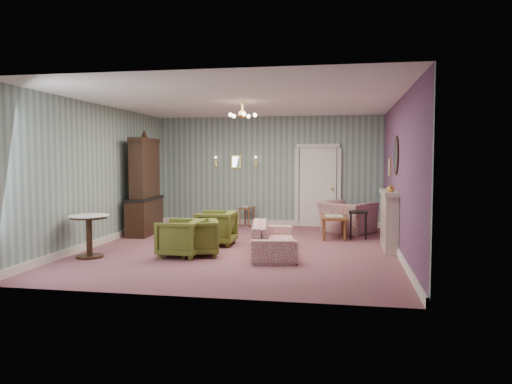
% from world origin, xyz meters
% --- Properties ---
extents(floor, '(7.00, 7.00, 0.00)m').
position_xyz_m(floor, '(0.00, 0.00, 0.00)').
color(floor, '#874E5B').
rests_on(floor, ground).
extents(ceiling, '(7.00, 7.00, 0.00)m').
position_xyz_m(ceiling, '(0.00, 0.00, 2.90)').
color(ceiling, white).
rests_on(ceiling, ground).
extents(wall_back, '(6.00, 0.00, 6.00)m').
position_xyz_m(wall_back, '(0.00, 3.50, 1.45)').
color(wall_back, slate).
rests_on(wall_back, ground).
extents(wall_front, '(6.00, 0.00, 6.00)m').
position_xyz_m(wall_front, '(0.00, -3.50, 1.45)').
color(wall_front, slate).
rests_on(wall_front, ground).
extents(wall_left, '(0.00, 7.00, 7.00)m').
position_xyz_m(wall_left, '(-3.00, 0.00, 1.45)').
color(wall_left, slate).
rests_on(wall_left, ground).
extents(wall_right, '(0.00, 7.00, 7.00)m').
position_xyz_m(wall_right, '(3.00, 0.00, 1.45)').
color(wall_right, slate).
rests_on(wall_right, ground).
extents(wall_right_floral, '(0.00, 7.00, 7.00)m').
position_xyz_m(wall_right_floral, '(2.98, 0.00, 1.45)').
color(wall_right_floral, '#AC5681').
rests_on(wall_right_floral, ground).
extents(door, '(1.12, 0.12, 2.16)m').
position_xyz_m(door, '(1.30, 3.46, 1.08)').
color(door, white).
rests_on(door, floor).
extents(olive_chair_a, '(0.71, 0.76, 0.75)m').
position_xyz_m(olive_chair_a, '(-0.94, -1.01, 0.37)').
color(olive_chair_a, '#5C6222').
rests_on(olive_chair_a, floor).
extents(olive_chair_b, '(0.87, 0.90, 0.74)m').
position_xyz_m(olive_chair_b, '(-0.66, -0.87, 0.37)').
color(olive_chair_b, '#5C6222').
rests_on(olive_chair_b, floor).
extents(olive_chair_c, '(0.72, 0.77, 0.78)m').
position_xyz_m(olive_chair_c, '(-0.62, 0.27, 0.39)').
color(olive_chair_c, '#5C6222').
rests_on(olive_chair_c, floor).
extents(sofa_chintz, '(0.89, 2.08, 0.79)m').
position_xyz_m(sofa_chintz, '(0.69, -0.47, 0.39)').
color(sofa_chintz, '#983D56').
rests_on(sofa_chintz, floor).
extents(wingback_chair, '(1.37, 1.27, 1.00)m').
position_xyz_m(wingback_chair, '(2.07, 2.52, 0.50)').
color(wingback_chair, '#983D56').
rests_on(wingback_chair, floor).
extents(dresser, '(0.58, 1.47, 2.40)m').
position_xyz_m(dresser, '(-2.65, 1.39, 1.20)').
color(dresser, black).
rests_on(dresser, floor).
extents(fireplace, '(0.30, 1.40, 1.16)m').
position_xyz_m(fireplace, '(2.86, 0.40, 0.58)').
color(fireplace, beige).
rests_on(fireplace, floor).
extents(mantel_vase, '(0.15, 0.15, 0.15)m').
position_xyz_m(mantel_vase, '(2.84, 0.00, 1.23)').
color(mantel_vase, gold).
rests_on(mantel_vase, fireplace).
extents(oval_mirror, '(0.04, 0.76, 0.84)m').
position_xyz_m(oval_mirror, '(2.96, 0.40, 1.85)').
color(oval_mirror, white).
rests_on(oval_mirror, wall_right).
extents(framed_print, '(0.04, 0.34, 0.42)m').
position_xyz_m(framed_print, '(2.97, 1.75, 1.60)').
color(framed_print, gold).
rests_on(framed_print, wall_right).
extents(coffee_table, '(0.62, 1.03, 0.51)m').
position_xyz_m(coffee_table, '(1.76, 1.58, 0.25)').
color(coffee_table, brown).
rests_on(coffee_table, floor).
extents(side_table_black, '(0.42, 0.42, 0.62)m').
position_xyz_m(side_table_black, '(2.30, 1.61, 0.31)').
color(side_table_black, black).
rests_on(side_table_black, floor).
extents(pedestal_table, '(0.91, 0.91, 0.78)m').
position_xyz_m(pedestal_table, '(-2.53, -1.40, 0.39)').
color(pedestal_table, black).
rests_on(pedestal_table, floor).
extents(nesting_table, '(0.42, 0.49, 0.55)m').
position_xyz_m(nesting_table, '(-0.54, 3.15, 0.28)').
color(nesting_table, brown).
rests_on(nesting_table, floor).
extents(gilt_mirror_back, '(0.28, 0.06, 0.36)m').
position_xyz_m(gilt_mirror_back, '(-0.90, 3.46, 1.70)').
color(gilt_mirror_back, gold).
rests_on(gilt_mirror_back, wall_back).
extents(sconce_left, '(0.16, 0.12, 0.30)m').
position_xyz_m(sconce_left, '(-1.45, 3.44, 1.70)').
color(sconce_left, gold).
rests_on(sconce_left, wall_back).
extents(sconce_right, '(0.16, 0.12, 0.30)m').
position_xyz_m(sconce_right, '(-0.35, 3.44, 1.70)').
color(sconce_right, gold).
rests_on(sconce_right, wall_back).
extents(chandelier, '(0.56, 0.56, 0.36)m').
position_xyz_m(chandelier, '(0.00, 0.00, 2.63)').
color(chandelier, gold).
rests_on(chandelier, ceiling).
extents(burgundy_cushion, '(0.41, 0.28, 0.39)m').
position_xyz_m(burgundy_cushion, '(2.02, 2.37, 0.48)').
color(burgundy_cushion, maroon).
rests_on(burgundy_cushion, wingback_chair).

